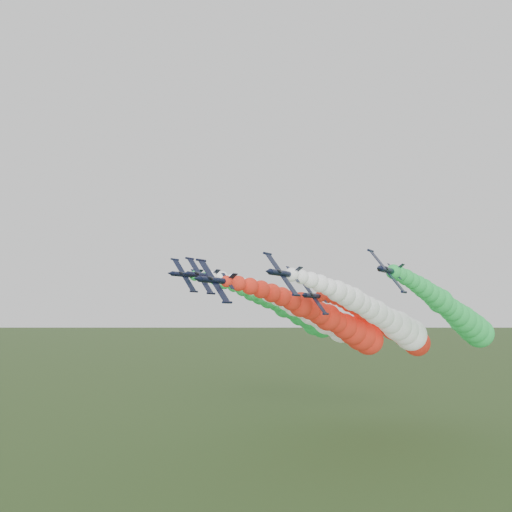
{
  "coord_description": "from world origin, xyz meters",
  "views": [
    {
      "loc": [
        44.45,
        -71.41,
        29.66
      ],
      "look_at": [
        -1.41,
        3.39,
        39.64
      ],
      "focal_mm": 35.0,
      "sensor_mm": 36.0,
      "label": 1
    }
  ],
  "objects_px": {
    "jet_lead": "(339,324)",
    "jet_inner_left": "(313,315)",
    "jet_inner_right": "(386,320)",
    "jet_outer_left": "(295,312)",
    "jet_trail": "(395,329)",
    "jet_outer_right": "(459,317)"
  },
  "relations": [
    {
      "from": "jet_lead",
      "to": "jet_outer_right",
      "type": "relative_size",
      "value": 1.0
    },
    {
      "from": "jet_inner_left",
      "to": "jet_inner_right",
      "type": "xyz_separation_m",
      "value": [
        19.96,
        -4.38,
        -0.99
      ]
    },
    {
      "from": "jet_trail",
      "to": "jet_inner_right",
      "type": "bearing_deg",
      "value": -79.45
    },
    {
      "from": "jet_lead",
      "to": "jet_outer_left",
      "type": "xyz_separation_m",
      "value": [
        -18.96,
        15.62,
        2.65
      ]
    },
    {
      "from": "jet_outer_left",
      "to": "jet_outer_right",
      "type": "height_order",
      "value": "jet_outer_left"
    },
    {
      "from": "jet_outer_right",
      "to": "jet_trail",
      "type": "bearing_deg",
      "value": 151.99
    },
    {
      "from": "jet_lead",
      "to": "jet_inner_left",
      "type": "bearing_deg",
      "value": 136.61
    },
    {
      "from": "jet_outer_left",
      "to": "jet_inner_left",
      "type": "bearing_deg",
      "value": -32.83
    },
    {
      "from": "jet_lead",
      "to": "jet_inner_left",
      "type": "distance_m",
      "value": 15.66
    },
    {
      "from": "jet_inner_right",
      "to": "jet_outer_right",
      "type": "bearing_deg",
      "value": 30.64
    },
    {
      "from": "jet_lead",
      "to": "jet_inner_right",
      "type": "bearing_deg",
      "value": 35.94
    },
    {
      "from": "jet_inner_left",
      "to": "jet_outer_right",
      "type": "relative_size",
      "value": 1.0
    },
    {
      "from": "jet_inner_left",
      "to": "jet_outer_left",
      "type": "height_order",
      "value": "jet_outer_left"
    },
    {
      "from": "jet_inner_right",
      "to": "jet_trail",
      "type": "height_order",
      "value": "jet_inner_right"
    },
    {
      "from": "jet_inner_left",
      "to": "jet_outer_right",
      "type": "bearing_deg",
      "value": 6.6
    },
    {
      "from": "jet_outer_right",
      "to": "jet_trail",
      "type": "height_order",
      "value": "jet_outer_right"
    },
    {
      "from": "jet_inner_left",
      "to": "jet_inner_right",
      "type": "height_order",
      "value": "jet_inner_left"
    },
    {
      "from": "jet_lead",
      "to": "jet_outer_left",
      "type": "distance_m",
      "value": 24.7
    },
    {
      "from": "jet_inner_right",
      "to": "jet_trail",
      "type": "relative_size",
      "value": 1.0
    },
    {
      "from": "jet_outer_left",
      "to": "jet_trail",
      "type": "xyz_separation_m",
      "value": [
        24.36,
        8.19,
        -4.28
      ]
    },
    {
      "from": "jet_lead",
      "to": "jet_trail",
      "type": "xyz_separation_m",
      "value": [
        5.41,
        23.81,
        -1.63
      ]
    },
    {
      "from": "jet_lead",
      "to": "jet_trail",
      "type": "distance_m",
      "value": 24.47
    }
  ]
}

